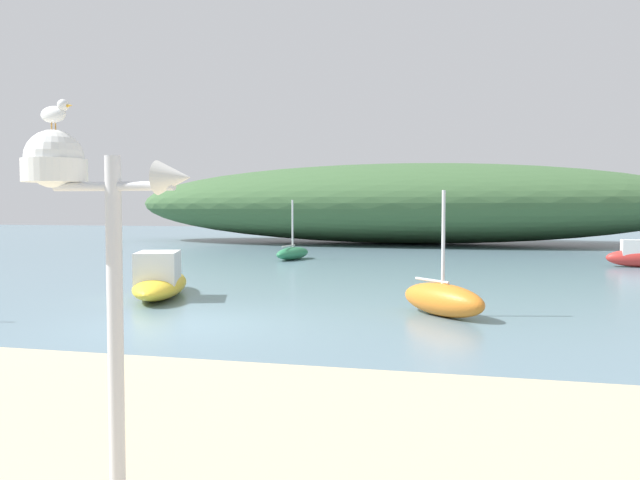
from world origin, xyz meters
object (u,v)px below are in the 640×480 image
(mast_structure, at_px, (78,198))
(seagull_on_radar, at_px, (55,113))
(sailboat_near_shore, at_px, (443,299))
(motorboat_far_right, at_px, (639,256))
(sailboat_west_reach, at_px, (293,253))
(motorboat_outer_mooring, at_px, (160,280))

(mast_structure, relative_size, seagull_on_radar, 9.06)
(mast_structure, relative_size, sailboat_near_shore, 1.01)
(sailboat_near_shore, bearing_deg, motorboat_far_right, 62.85)
(sailboat_near_shore, bearing_deg, seagull_on_radar, -102.93)
(mast_structure, xyz_separation_m, sailboat_west_reach, (-5.30, 24.13, -2.21))
(seagull_on_radar, height_order, motorboat_outer_mooring, seagull_on_radar)
(motorboat_outer_mooring, relative_size, sailboat_near_shore, 1.64)
(motorboat_far_right, bearing_deg, sailboat_near_shore, -117.15)
(seagull_on_radar, distance_m, motorboat_far_right, 25.81)
(seagull_on_radar, distance_m, sailboat_west_reach, 24.83)
(motorboat_outer_mooring, distance_m, motorboat_far_right, 19.07)
(motorboat_outer_mooring, xyz_separation_m, sailboat_west_reach, (0.05, 12.60, -0.16))
(sailboat_west_reach, bearing_deg, sailboat_near_shore, -61.59)
(mast_structure, bearing_deg, seagull_on_radar, -179.25)
(seagull_on_radar, bearing_deg, sailboat_west_reach, 101.97)
(mast_structure, distance_m, motorboat_far_right, 25.68)
(motorboat_outer_mooring, bearing_deg, seagull_on_radar, -65.85)
(seagull_on_radar, distance_m, motorboat_outer_mooring, 12.92)
(mast_structure, relative_size, motorboat_outer_mooring, 0.62)
(mast_structure, bearing_deg, motorboat_outer_mooring, 114.91)
(motorboat_outer_mooring, height_order, sailboat_near_shore, sailboat_near_shore)
(sailboat_near_shore, height_order, motorboat_far_right, sailboat_near_shore)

